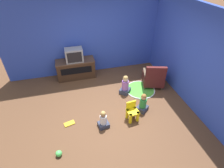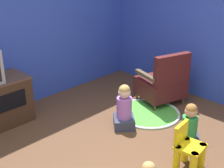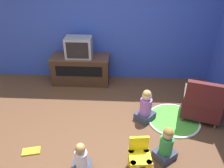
# 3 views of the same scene
# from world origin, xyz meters

# --- Properties ---
(ground_plane) EXTENTS (30.00, 30.00, 0.00)m
(ground_plane) POSITION_xyz_m (0.00, 0.00, 0.00)
(ground_plane) COLOR brown
(wall_back) EXTENTS (5.28, 0.12, 2.62)m
(wall_back) POSITION_xyz_m (-0.36, 2.36, 1.31)
(wall_back) COLOR #2D47B2
(wall_back) RESTS_ON ground_plane
(tv_cabinet) EXTENTS (1.28, 0.52, 0.64)m
(tv_cabinet) POSITION_xyz_m (-0.77, 2.02, 0.33)
(tv_cabinet) COLOR #382316
(tv_cabinet) RESTS_ON ground_plane
(television) EXTENTS (0.56, 0.37, 0.44)m
(television) POSITION_xyz_m (-0.77, 1.98, 0.86)
(television) COLOR #939399
(television) RESTS_ON tv_cabinet
(black_armchair) EXTENTS (0.78, 0.75, 0.84)m
(black_armchair) POSITION_xyz_m (1.57, 0.84, 0.32)
(black_armchair) COLOR brown
(black_armchair) RESTS_ON ground_plane
(yellow_kid_chair) EXTENTS (0.31, 0.30, 0.51)m
(yellow_kid_chair) POSITION_xyz_m (0.43, -0.33, 0.22)
(yellow_kid_chair) COLOR yellow
(yellow_kid_chair) RESTS_ON ground_plane
(play_mat) EXTENTS (0.94, 0.94, 0.04)m
(play_mat) POSITION_xyz_m (1.11, 0.75, 0.01)
(play_mat) COLOR green
(play_mat) RESTS_ON ground_plane
(child_watching_left) EXTENTS (0.41, 0.41, 0.61)m
(child_watching_left) POSITION_xyz_m (0.59, 0.75, 0.26)
(child_watching_left) COLOR #33384C
(child_watching_left) RESTS_ON ground_plane
(child_watching_center) EXTENTS (0.38, 0.37, 0.56)m
(child_watching_center) POSITION_xyz_m (0.81, -0.11, 0.24)
(child_watching_center) COLOR #33384C
(child_watching_center) RESTS_ON ground_plane
(child_watching_right) EXTENTS (0.29, 0.27, 0.50)m
(child_watching_right) POSITION_xyz_m (-0.34, -0.39, 0.22)
(child_watching_right) COLOR #33384C
(child_watching_right) RESTS_ON ground_plane
(book) EXTENTS (0.29, 0.20, 0.02)m
(book) POSITION_xyz_m (-1.17, -0.11, 0.01)
(book) COLOR gold
(book) RESTS_ON ground_plane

